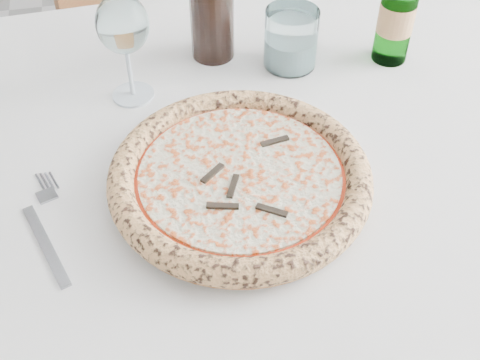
{
  "coord_description": "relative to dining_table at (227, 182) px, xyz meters",
  "views": [
    {
      "loc": [
        0.08,
        -0.51,
        1.34
      ],
      "look_at": [
        0.19,
        0.03,
        0.78
      ],
      "focal_mm": 45.0,
      "sensor_mm": 36.0,
      "label": 1
    }
  ],
  "objects": [
    {
      "name": "dining_table",
      "position": [
        0.0,
        0.0,
        0.0
      ],
      "size": [
        1.56,
        0.97,
        0.76
      ],
      "color": "brown",
      "rests_on": "floor"
    },
    {
      "name": "chair_far",
      "position": [
        -0.08,
        0.83,
        -0.14
      ],
      "size": [
        0.49,
        0.49,
        0.93
      ],
      "color": "brown",
      "rests_on": "floor"
    },
    {
      "name": "plate",
      "position": [
        0.0,
        -0.1,
        0.09
      ],
      "size": [
        0.31,
        0.31,
        0.02
      ],
      "color": "white",
      "rests_on": "dining_table"
    },
    {
      "name": "pizza",
      "position": [
        -0.0,
        -0.1,
        0.11
      ],
      "size": [
        0.34,
        0.34,
        0.04
      ],
      "color": "tan",
      "rests_on": "plate"
    },
    {
      "name": "fork",
      "position": [
        -0.25,
        -0.12,
        0.09
      ],
      "size": [
        0.06,
        0.2,
        0.0
      ],
      "color": "gray",
      "rests_on": "dining_table"
    },
    {
      "name": "wine_glass",
      "position": [
        -0.12,
        0.14,
        0.21
      ],
      "size": [
        0.08,
        0.08,
        0.17
      ],
      "color": "silver",
      "rests_on": "dining_table"
    },
    {
      "name": "tumbler",
      "position": [
        0.14,
        0.17,
        0.13
      ],
      "size": [
        0.09,
        0.09,
        0.1
      ],
      "color": "white",
      "rests_on": "dining_table"
    },
    {
      "name": "beer_bottle",
      "position": [
        0.31,
        0.15,
        0.17
      ],
      "size": [
        0.06,
        0.06,
        0.22
      ],
      "color": "#338A35",
      "rests_on": "dining_table"
    }
  ]
}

